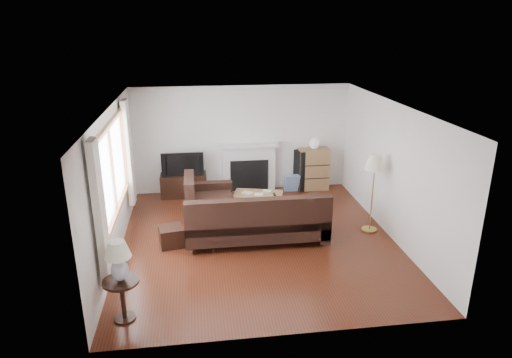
{
  "coord_description": "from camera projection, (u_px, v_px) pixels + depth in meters",
  "views": [
    {
      "loc": [
        -1.08,
        -7.59,
        3.88
      ],
      "look_at": [
        0.0,
        0.3,
        1.1
      ],
      "focal_mm": 32.0,
      "sensor_mm": 36.0,
      "label": 1
    }
  ],
  "objects": [
    {
      "name": "curtain_near",
      "position": [
        100.0,
        215.0,
        6.14
      ],
      "size": [
        0.1,
        0.35,
        2.1
      ],
      "primitive_type": "cube",
      "color": "silver",
      "rests_on": "room"
    },
    {
      "name": "sectional_sofa",
      "position": [
        256.0,
        217.0,
        8.37
      ],
      "size": [
        2.81,
        2.05,
        0.91
      ],
      "primitive_type": "cube",
      "color": "black",
      "rests_on": "ground"
    },
    {
      "name": "window",
      "position": [
        113.0,
        170.0,
        7.51
      ],
      "size": [
        0.12,
        2.74,
        1.54
      ],
      "primitive_type": "cube",
      "color": "brown",
      "rests_on": "room"
    },
    {
      "name": "fireplace",
      "position": [
        249.0,
        167.0,
        10.82
      ],
      "size": [
        1.4,
        0.26,
        1.15
      ],
      "primitive_type": "cube",
      "color": "white",
      "rests_on": "room"
    },
    {
      "name": "footstool",
      "position": [
        171.0,
        236.0,
        8.26
      ],
      "size": [
        0.49,
        0.49,
        0.35
      ],
      "primitive_type": "cube",
      "rotation": [
        0.0,
        0.0,
        0.19
      ],
      "color": "black",
      "rests_on": "ground"
    },
    {
      "name": "floor_lamp",
      "position": [
        372.0,
        194.0,
        8.66
      ],
      "size": [
        0.51,
        0.51,
        1.53
      ],
      "primitive_type": "cube",
      "rotation": [
        0.0,
        0.0,
        0.39
      ],
      "color": "#AA913B",
      "rests_on": "ground"
    },
    {
      "name": "speaker_left",
      "position": [
        195.0,
        175.0,
        10.59
      ],
      "size": [
        0.3,
        0.35,
        0.97
      ],
      "primitive_type": "cube",
      "rotation": [
        0.0,
        0.0,
        0.1
      ],
      "color": "black",
      "rests_on": "ground"
    },
    {
      "name": "bookshelf",
      "position": [
        313.0,
        169.0,
        10.94
      ],
      "size": [
        0.73,
        0.35,
        1.01
      ],
      "primitive_type": "cube",
      "color": "#977046",
      "rests_on": "ground"
    },
    {
      "name": "globe_lamp",
      "position": [
        314.0,
        144.0,
        10.73
      ],
      "size": [
        0.25,
        0.25,
        0.25
      ],
      "primitive_type": "sphere",
      "color": "white",
      "rests_on": "bookshelf"
    },
    {
      "name": "television",
      "position": [
        183.0,
        163.0,
        10.4
      ],
      "size": [
        0.95,
        0.12,
        0.55
      ],
      "primitive_type": "imported",
      "color": "black",
      "rests_on": "tv_stand"
    },
    {
      "name": "tv_stand",
      "position": [
        184.0,
        185.0,
        10.58
      ],
      "size": [
        1.05,
        0.47,
        0.53
      ],
      "primitive_type": "cube",
      "color": "black",
      "rests_on": "ground"
    },
    {
      "name": "side_table",
      "position": [
        123.0,
        300.0,
        6.16
      ],
      "size": [
        0.49,
        0.49,
        0.61
      ],
      "primitive_type": "cube",
      "color": "black",
      "rests_on": "ground"
    },
    {
      "name": "room",
      "position": [
        258.0,
        177.0,
        8.11
      ],
      "size": [
        5.1,
        5.6,
        2.54
      ],
      "color": "#4C1E10",
      "rests_on": "ground"
    },
    {
      "name": "speaker_right",
      "position": [
        302.0,
        170.0,
        10.89
      ],
      "size": [
        0.38,
        0.41,
        0.98
      ],
      "primitive_type": "cube",
      "rotation": [
        0.0,
        0.0,
        0.4
      ],
      "color": "black",
      "rests_on": "ground"
    },
    {
      "name": "curtain_far",
      "position": [
        129.0,
        153.0,
        8.98
      ],
      "size": [
        0.1,
        0.35,
        2.1
      ],
      "primitive_type": "cube",
      "color": "silver",
      "rests_on": "room"
    },
    {
      "name": "coffee_table",
      "position": [
        258.0,
        202.0,
        9.76
      ],
      "size": [
        1.13,
        0.8,
        0.4
      ],
      "primitive_type": "cube",
      "rotation": [
        0.0,
        0.0,
        -0.25
      ],
      "color": "olive",
      "rests_on": "ground"
    },
    {
      "name": "table_lamp",
      "position": [
        119.0,
        261.0,
        5.97
      ],
      "size": [
        0.35,
        0.35,
        0.57
      ],
      "primitive_type": "cube",
      "color": "silver",
      "rests_on": "side_table"
    }
  ]
}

